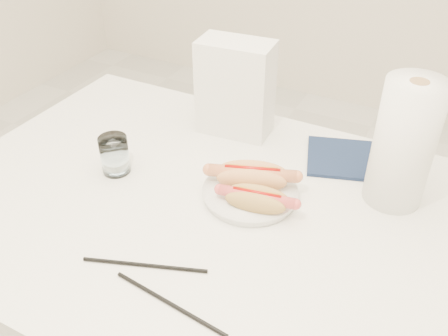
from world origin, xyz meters
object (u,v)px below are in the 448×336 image
at_px(plate, 250,194).
at_px(napkin_box, 235,88).
at_px(hotdog_right, 257,199).
at_px(paper_towel_roll, 404,144).
at_px(table, 219,229).
at_px(water_glass, 115,155).
at_px(hotdog_left, 252,176).

distance_m(plate, napkin_box, 0.29).
distance_m(hotdog_right, paper_towel_roll, 0.30).
bearing_deg(plate, table, -124.67).
xyz_separation_m(water_glass, paper_towel_roll, (0.56, 0.19, 0.09)).
bearing_deg(water_glass, hotdog_left, 13.81).
height_order(hotdog_right, napkin_box, napkin_box).
bearing_deg(plate, napkin_box, 123.18).
relative_size(table, paper_towel_roll, 4.60).
distance_m(hotdog_right, water_glass, 0.33).
xyz_separation_m(plate, water_glass, (-0.30, -0.05, 0.04)).
bearing_deg(water_glass, plate, 9.89).
bearing_deg(paper_towel_roll, hotdog_left, -156.70).
bearing_deg(hotdog_left, napkin_box, 104.87).
relative_size(hotdog_left, hotdog_right, 1.17).
relative_size(hotdog_left, napkin_box, 0.77).
height_order(table, water_glass, water_glass).
xyz_separation_m(hotdog_right, water_glass, (-0.33, -0.01, 0.01)).
xyz_separation_m(plate, paper_towel_roll, (0.26, 0.13, 0.12)).
relative_size(table, water_glass, 13.95).
distance_m(hotdog_left, water_glass, 0.30).
distance_m(table, hotdog_left, 0.13).
height_order(hotdog_left, water_glass, water_glass).
distance_m(hotdog_left, paper_towel_roll, 0.30).
xyz_separation_m(table, plate, (0.04, 0.06, 0.07)).
bearing_deg(paper_towel_roll, table, -147.18).
height_order(hotdog_left, hotdog_right, hotdog_left).
distance_m(water_glass, napkin_box, 0.33).
distance_m(plate, water_glass, 0.31).
height_order(hotdog_left, napkin_box, napkin_box).
bearing_deg(table, plate, 55.33).
distance_m(hotdog_left, hotdog_right, 0.07).
relative_size(table, hotdog_right, 7.85).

